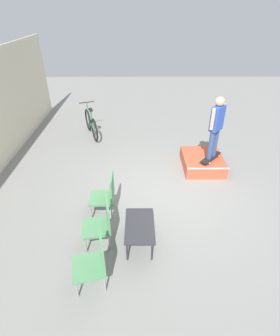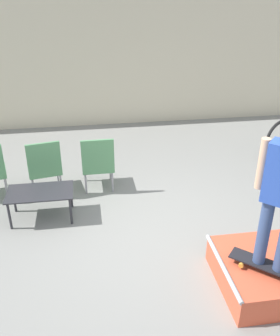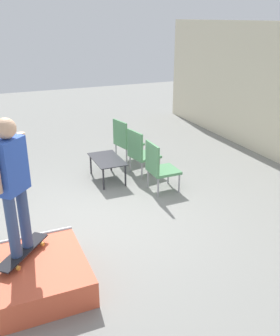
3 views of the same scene
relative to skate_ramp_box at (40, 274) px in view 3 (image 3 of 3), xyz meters
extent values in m
plane|color=gray|center=(-1.22, 1.11, -0.17)|extent=(24.00, 24.00, 0.00)
cube|color=#DB5638|center=(0.00, 0.00, 0.00)|extent=(1.27, 1.09, 0.35)
cylinder|color=#B7B7BC|center=(-0.63, 0.00, 0.17)|extent=(0.05, 1.09, 0.05)
cube|color=black|center=(-0.18, -0.16, 0.26)|extent=(0.76, 0.70, 0.02)
cylinder|color=gold|center=(0.09, -0.24, 0.22)|extent=(0.06, 0.06, 0.05)
cylinder|color=gold|center=(-0.07, -0.42, 0.22)|extent=(0.06, 0.06, 0.05)
cylinder|color=gold|center=(-0.30, 0.10, 0.22)|extent=(0.06, 0.06, 0.05)
cylinder|color=gold|center=(-0.45, -0.07, 0.22)|extent=(0.06, 0.06, 0.05)
cylinder|color=#384C7A|center=(-0.26, -0.08, 0.67)|extent=(0.13, 0.13, 0.80)
cylinder|color=#384C7A|center=(-0.10, -0.23, 0.67)|extent=(0.13, 0.13, 0.80)
cube|color=#2D51B7|center=(-0.18, -0.16, 1.38)|extent=(0.41, 0.41, 0.63)
cylinder|color=#D8A884|center=(-0.36, 0.01, 1.43)|extent=(0.09, 0.09, 0.54)
sphere|color=#D8A884|center=(-0.18, -0.16, 1.81)|extent=(0.23, 0.23, 0.23)
cube|color=#2D2D33|center=(-2.77, 1.79, 0.27)|extent=(0.95, 0.55, 0.02)
cylinder|color=#2D2D33|center=(-3.19, 1.57, 0.04)|extent=(0.04, 0.04, 0.43)
cylinder|color=#2D2D33|center=(-2.34, 1.57, 0.04)|extent=(0.04, 0.04, 0.43)
cylinder|color=#2D2D33|center=(-3.19, 2.02, 0.04)|extent=(0.04, 0.04, 0.43)
cylinder|color=#2D2D33|center=(-2.34, 2.02, 0.04)|extent=(0.04, 0.04, 0.43)
cylinder|color=#99999E|center=(-3.48, 2.88, 0.01)|extent=(0.03, 0.03, 0.37)
cylinder|color=#99999E|center=(-3.91, 2.78, 0.01)|extent=(0.03, 0.03, 0.37)
cylinder|color=#99999E|center=(-3.38, 2.45, 0.01)|extent=(0.03, 0.03, 0.37)
cylinder|color=#99999E|center=(-3.81, 2.35, 0.01)|extent=(0.03, 0.03, 0.37)
cube|color=#569360|center=(-3.65, 2.62, 0.22)|extent=(0.62, 0.62, 0.05)
cube|color=#569360|center=(-3.59, 2.38, 0.52)|extent=(0.52, 0.15, 0.54)
cylinder|color=#99999E|center=(-2.59, 2.87, 0.01)|extent=(0.03, 0.03, 0.37)
cylinder|color=#99999E|center=(-3.02, 2.79, 0.01)|extent=(0.03, 0.03, 0.37)
cylinder|color=#99999E|center=(-2.51, 2.44, 0.01)|extent=(0.03, 0.03, 0.37)
cylinder|color=#99999E|center=(-2.94, 2.36, 0.01)|extent=(0.03, 0.03, 0.37)
cube|color=#569360|center=(-2.77, 2.62, 0.22)|extent=(0.61, 0.61, 0.05)
cube|color=#569360|center=(-2.72, 2.38, 0.52)|extent=(0.52, 0.13, 0.54)
cylinder|color=#99999E|center=(-1.67, 2.84, 0.01)|extent=(0.03, 0.03, 0.37)
cylinder|color=#99999E|center=(-2.11, 2.83, 0.01)|extent=(0.03, 0.03, 0.37)
cylinder|color=#99999E|center=(-1.67, 2.40, 0.01)|extent=(0.03, 0.03, 0.37)
cylinder|color=#99999E|center=(-2.11, 2.39, 0.01)|extent=(0.03, 0.03, 0.37)
cube|color=#569360|center=(-1.89, 2.62, 0.22)|extent=(0.53, 0.53, 0.05)
cube|color=#569360|center=(-1.89, 2.38, 0.52)|extent=(0.52, 0.05, 0.54)
camera|label=1|loc=(-6.36, 1.80, 3.83)|focal=28.00mm
camera|label=2|loc=(-2.03, -3.04, 3.05)|focal=40.00mm
camera|label=3|loc=(3.90, -0.36, 2.92)|focal=40.00mm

